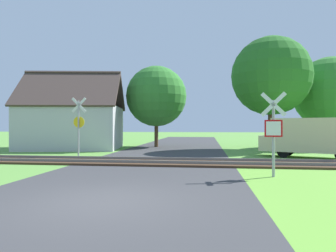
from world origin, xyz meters
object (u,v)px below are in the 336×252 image
crossing_sign_far (79,123)px  house (73,125)px  tree_center (156,96)px  tree_far (330,93)px  mail_truck (309,136)px  stop_sign_near (273,129)px  tree_right (271,76)px

crossing_sign_far → house: bearing=116.2°
crossing_sign_far → tree_center: 9.94m
tree_center → tree_far: tree_far is taller
crossing_sign_far → house: 7.17m
tree_far → mail_truck: (-4.42, -8.51, -3.29)m
house → mail_truck: (16.25, -4.78, -0.63)m
house → mail_truck: bearing=-25.4°
stop_sign_near → tree_center: bearing=-52.9°
house → mail_truck: size_ratio=1.61×
crossing_sign_far → tree_right: 14.63m
crossing_sign_far → tree_center: bearing=71.4°
crossing_sign_far → tree_far: bearing=29.2°
stop_sign_near → crossing_sign_far: 10.90m
stop_sign_near → tree_far: 17.50m
stop_sign_near → tree_far: tree_far is taller
stop_sign_near → house: bearing=-29.7°
tree_center → tree_far: bearing=3.6°
tree_center → tree_right: bearing=-11.0°
house → mail_truck: house is taller
stop_sign_near → house: house is taller
stop_sign_near → tree_far: (7.86, 15.37, 2.85)m
stop_sign_near → tree_center: 16.12m
crossing_sign_far → tree_far: size_ratio=0.46×
stop_sign_near → mail_truck: 7.69m
house → tree_far: tree_far is taller
house → mail_truck: 16.95m
crossing_sign_far → tree_far: (17.40, 10.11, 2.54)m
house → crossing_sign_far: bearing=-71.9°
stop_sign_near → house: (-12.81, 11.63, 0.19)m
tree_center → mail_truck: 12.98m
tree_right → mail_truck: size_ratio=1.64×
tree_far → tree_right: (-5.32, -2.70, 1.07)m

